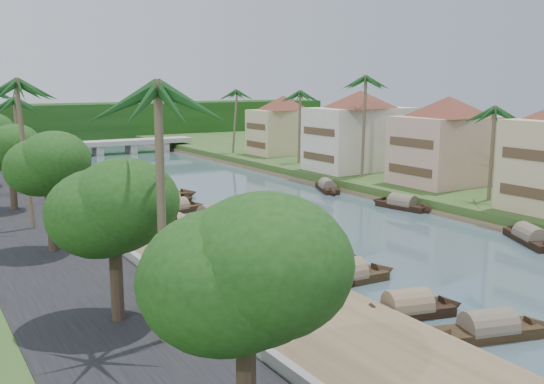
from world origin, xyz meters
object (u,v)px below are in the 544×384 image
bridge (114,144)px  sampan_1 (408,309)px  person_near (289,285)px  sampan_0 (488,330)px

bridge → sampan_1: bridge is taller
sampan_1 → person_near: size_ratio=4.88×
sampan_1 → person_near: person_near is taller
bridge → person_near: 80.37m
person_near → sampan_0: bearing=-67.3°
bridge → sampan_0: size_ratio=3.69×
bridge → sampan_0: 87.34m
sampan_1 → bridge: bearing=98.1°
sampan_0 → sampan_1: bearing=124.4°
sampan_0 → person_near: bearing=145.7°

